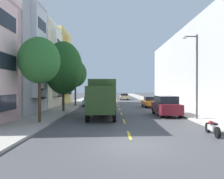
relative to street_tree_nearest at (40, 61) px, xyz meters
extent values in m
plane|color=#424244|center=(6.40, 24.30, -4.74)|extent=(160.00, 160.00, 0.00)
cube|color=#A39E93|center=(-0.70, 22.30, -4.67)|extent=(3.20, 120.00, 0.14)
cube|color=#A39E93|center=(13.50, 22.30, -4.67)|extent=(3.20, 120.00, 0.14)
cube|color=yellow|center=(6.40, -3.70, -4.74)|extent=(0.14, 2.20, 0.01)
cube|color=yellow|center=(6.40, 1.30, -4.74)|extent=(0.14, 2.20, 0.01)
cube|color=yellow|center=(6.40, 6.30, -4.74)|extent=(0.14, 2.20, 0.01)
cube|color=yellow|center=(6.40, 11.30, -4.74)|extent=(0.14, 2.20, 0.01)
cube|color=yellow|center=(6.40, 16.30, -4.74)|extent=(0.14, 2.20, 0.01)
cube|color=yellow|center=(6.40, 21.30, -4.74)|extent=(0.14, 2.20, 0.01)
cube|color=yellow|center=(6.40, 26.30, -4.74)|extent=(0.14, 2.20, 0.01)
cube|color=yellow|center=(6.40, 31.30, -4.74)|extent=(0.14, 2.20, 0.01)
cube|color=yellow|center=(6.40, 36.30, -4.74)|extent=(0.14, 2.20, 0.01)
cube|color=yellow|center=(6.40, 41.30, -4.74)|extent=(0.14, 2.20, 0.01)
cube|color=#FECACA|center=(-2.02, -1.23, 0.31)|extent=(0.55, 3.15, 7.29)
cube|color=#1E232D|center=(-1.73, -1.23, -3.06)|extent=(0.04, 2.39, 1.10)
cube|color=#1E232D|center=(-1.73, -1.23, -0.25)|extent=(0.04, 2.39, 1.10)
cube|color=#1E232D|center=(-1.73, -1.23, 2.55)|extent=(0.04, 2.39, 1.10)
cube|color=silver|center=(-2.02, 5.97, 1.58)|extent=(0.55, 3.15, 9.12)
cube|color=#1E232D|center=(-1.73, 5.97, -2.64)|extent=(0.04, 2.39, 1.10)
cube|color=#1E232D|center=(-1.73, 5.97, 0.87)|extent=(0.04, 2.39, 1.10)
cube|color=#1E232D|center=(-1.73, 5.97, 4.38)|extent=(0.04, 2.39, 1.10)
cube|color=beige|center=(-8.13, 13.17, 0.80)|extent=(11.66, 7.00, 11.08)
cube|color=white|center=(-2.55, 13.17, 6.56)|extent=(0.60, 7.00, 0.44)
cube|color=white|center=(-2.02, 13.17, 1.24)|extent=(0.55, 3.15, 8.64)
cube|color=#1E232D|center=(-1.73, 13.17, -2.75)|extent=(0.04, 2.39, 1.10)
cube|color=#1E232D|center=(-1.73, 13.17, 0.58)|extent=(0.04, 2.39, 1.10)
cube|color=#1E232D|center=(-1.73, 13.17, 3.90)|extent=(0.04, 2.39, 1.10)
cube|color=tan|center=(-7.50, 20.37, 1.21)|extent=(10.40, 7.00, 11.91)
cube|color=#F9D572|center=(-2.55, 20.37, 7.39)|extent=(0.60, 7.00, 0.44)
cube|color=#F9D572|center=(-2.02, 20.37, 1.69)|extent=(0.55, 3.15, 9.29)
cube|color=#1E232D|center=(-1.73, 20.37, -2.60)|extent=(0.04, 2.39, 1.10)
cube|color=#1E232D|center=(-1.73, 20.37, 0.97)|extent=(0.04, 2.39, 1.10)
cube|color=#1E232D|center=(-1.73, 20.37, 4.55)|extent=(0.04, 2.39, 1.10)
cube|color=#A8A8AD|center=(20.10, 14.30, 0.73)|extent=(10.00, 36.00, 10.94)
cylinder|color=#47331E|center=(0.00, 0.00, -2.94)|extent=(0.22, 0.22, 3.32)
ellipsoid|color=#2D6B2D|center=(0.00, 0.00, 0.01)|extent=(3.06, 3.06, 3.46)
cylinder|color=#47331E|center=(0.00, 7.77, -3.31)|extent=(0.26, 0.26, 2.58)
ellipsoid|color=#1E4C1E|center=(0.00, 7.77, 0.18)|extent=(4.22, 4.22, 5.88)
cylinder|color=#47331E|center=(0.00, 15.54, -3.00)|extent=(0.25, 0.25, 3.21)
ellipsoid|color=#1E4C1E|center=(0.00, 15.54, 0.09)|extent=(3.32, 3.32, 3.95)
cylinder|color=#38383D|center=(12.50, 1.85, -1.10)|extent=(0.16, 0.16, 7.00)
cylinder|color=#38383D|center=(11.95, 1.85, 2.25)|extent=(1.10, 0.10, 0.10)
ellipsoid|color=silver|center=(11.45, 1.85, 2.15)|extent=(0.44, 0.28, 0.20)
cube|color=#2D471E|center=(4.62, 4.90, -2.68)|extent=(2.51, 5.66, 2.81)
cube|color=#2D471E|center=(4.54, 0.95, -2.98)|extent=(2.34, 1.94, 2.20)
cube|color=black|center=(4.53, 0.05, -2.50)|extent=(2.02, 0.12, 0.97)
cube|color=black|center=(4.67, 7.63, -4.31)|extent=(2.40, 0.21, 0.24)
cylinder|color=black|center=(3.48, 0.92, -4.26)|extent=(0.30, 0.97, 0.96)
cylinder|color=black|center=(5.60, 0.88, -4.26)|extent=(0.30, 0.97, 0.96)
cylinder|color=black|center=(3.59, 6.53, -4.26)|extent=(0.30, 0.97, 0.96)
cylinder|color=black|center=(5.71, 6.49, -4.26)|extent=(0.30, 0.97, 0.96)
cylinder|color=black|center=(3.57, 5.43, -4.26)|extent=(0.30, 0.97, 0.96)
cylinder|color=black|center=(5.69, 5.39, -4.26)|extent=(0.30, 0.97, 0.96)
cube|color=#7A9EC6|center=(2.08, 16.19, -4.11)|extent=(1.90, 4.54, 0.60)
cube|color=black|center=(2.07, 16.41, -3.56)|extent=(1.63, 2.20, 0.50)
cylinder|color=black|center=(1.32, 14.64, -4.41)|extent=(0.23, 0.66, 0.66)
cylinder|color=black|center=(2.90, 14.68, -4.41)|extent=(0.23, 0.66, 0.66)
cylinder|color=black|center=(1.25, 17.70, -4.41)|extent=(0.23, 0.66, 0.66)
cylinder|color=black|center=(2.83, 17.74, -4.41)|extent=(0.23, 0.66, 0.66)
cube|color=maroon|center=(10.64, 4.69, -3.96)|extent=(1.96, 4.80, 0.90)
cube|color=black|center=(10.64, 4.69, -3.16)|extent=(1.72, 2.79, 0.70)
cylinder|color=black|center=(11.50, 6.33, -4.41)|extent=(0.22, 0.66, 0.66)
cylinder|color=black|center=(9.77, 6.32, -4.41)|extent=(0.22, 0.66, 0.66)
cylinder|color=black|center=(11.51, 3.06, -4.41)|extent=(0.22, 0.66, 0.66)
cylinder|color=black|center=(9.78, 3.06, -4.41)|extent=(0.22, 0.66, 0.66)
cube|color=black|center=(2.19, 33.37, -4.01)|extent=(2.08, 5.33, 0.80)
cube|color=black|center=(2.21, 32.21, -3.31)|extent=(1.78, 1.62, 0.60)
cylinder|color=black|center=(1.33, 31.56, -4.41)|extent=(0.23, 0.66, 0.66)
cylinder|color=black|center=(3.11, 31.59, -4.41)|extent=(0.23, 0.66, 0.66)
cylinder|color=black|center=(1.27, 35.16, -4.41)|extent=(0.23, 0.66, 0.66)
cylinder|color=black|center=(3.05, 35.19, -4.41)|extent=(0.23, 0.66, 0.66)
cube|color=orange|center=(10.71, 14.01, -4.10)|extent=(1.78, 4.02, 0.62)
cube|color=black|center=(10.72, 13.53, -3.52)|extent=(1.55, 1.69, 0.55)
cylinder|color=black|center=(11.46, 15.38, -4.41)|extent=(0.23, 0.66, 0.66)
cylinder|color=black|center=(9.94, 15.36, -4.41)|extent=(0.23, 0.66, 0.66)
cylinder|color=black|center=(11.49, 12.66, -4.41)|extent=(0.23, 0.66, 0.66)
cylinder|color=black|center=(9.97, 12.65, -4.41)|extent=(0.23, 0.66, 0.66)
cube|color=navy|center=(2.12, 42.57, -4.11)|extent=(1.86, 4.52, 0.60)
cube|color=black|center=(2.12, 42.80, -3.56)|extent=(1.61, 2.18, 0.50)
cylinder|color=black|center=(1.31, 41.05, -4.41)|extent=(0.23, 0.66, 0.66)
cylinder|color=black|center=(2.89, 41.03, -4.41)|extent=(0.23, 0.66, 0.66)
cylinder|color=black|center=(1.35, 44.11, -4.41)|extent=(0.23, 0.66, 0.66)
cylinder|color=black|center=(2.93, 44.09, -4.41)|extent=(0.23, 0.66, 0.66)
cube|color=tan|center=(8.20, 33.01, -4.11)|extent=(1.80, 4.50, 0.60)
cube|color=black|center=(8.20, 32.78, -3.56)|extent=(1.58, 2.16, 0.50)
cylinder|color=black|center=(8.99, 34.54, -4.41)|extent=(0.22, 0.66, 0.66)
cylinder|color=black|center=(7.41, 34.54, -4.41)|extent=(0.22, 0.66, 0.66)
cylinder|color=black|center=(8.99, 31.48, -4.41)|extent=(0.22, 0.66, 0.66)
cylinder|color=black|center=(7.41, 31.48, -4.41)|extent=(0.22, 0.66, 0.66)
cylinder|color=black|center=(11.22, -3.04, -4.44)|extent=(0.20, 0.61, 0.60)
cylinder|color=black|center=(11.08, -4.48, -4.44)|extent=(0.20, 0.61, 0.60)
cube|color=silver|center=(11.15, -3.76, -4.32)|extent=(0.35, 0.83, 0.28)
ellipsoid|color=maroon|center=(11.17, -3.59, -4.06)|extent=(0.24, 0.48, 0.22)
cube|color=black|center=(11.13, -4.02, -4.04)|extent=(0.27, 0.54, 0.10)
cylinder|color=silver|center=(11.21, -3.15, -3.86)|extent=(0.62, 0.09, 0.03)
camera|label=1|loc=(5.42, -15.86, -2.05)|focal=34.10mm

